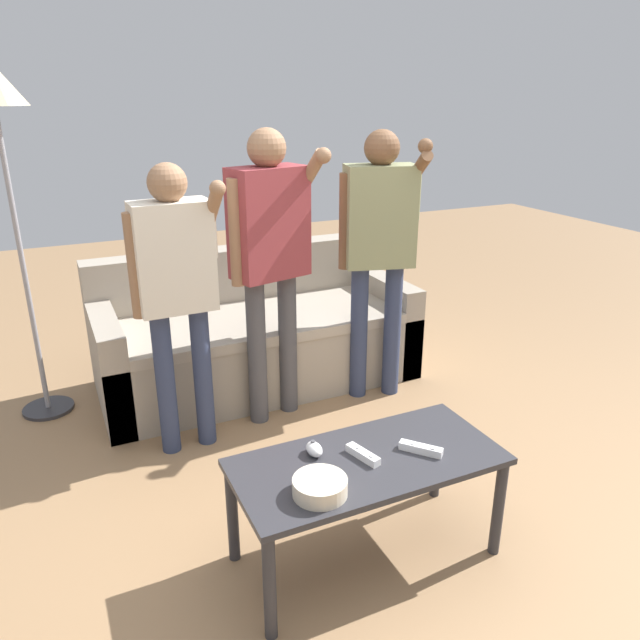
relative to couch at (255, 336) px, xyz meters
The scene contains 10 objects.
ground_plane 1.61m from the couch, 87.88° to the right, with size 12.00×12.00×0.00m, color #93704C.
couch is the anchor object (origin of this frame).
coffee_table 1.71m from the couch, 94.84° to the right, with size 1.01×0.47×0.45m.
snack_bowl 1.87m from the couch, 102.30° to the right, with size 0.19×0.19×0.06m, color beige.
game_remote_nunchuk 1.63m from the couch, 101.18° to the right, with size 0.06×0.09×0.05m.
player_left 1.05m from the couch, 133.50° to the right, with size 0.43×0.30×1.44m.
player_center 0.86m from the couch, 97.20° to the right, with size 0.50×0.33×1.57m.
player_right 1.03m from the couch, 41.09° to the right, with size 0.45×0.40×1.55m.
game_remote_wand_near 1.75m from the couch, 88.22° to the right, with size 0.13×0.15×0.03m.
game_remote_wand_far 1.70m from the couch, 95.39° to the right, with size 0.07×0.16×0.03m.
Camera 1 is at (-1.18, -1.78, 1.72)m, focal length 33.84 mm.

